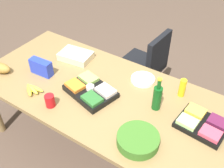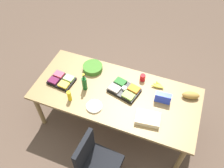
# 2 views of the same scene
# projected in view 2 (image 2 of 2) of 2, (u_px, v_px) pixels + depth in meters

# --- Properties ---
(ground_plane) EXTENTS (10.00, 10.00, 0.00)m
(ground_plane) POSITION_uv_depth(u_px,v_px,m) (115.00, 121.00, 3.99)
(ground_plane) COLOR brown
(conference_table) EXTENTS (2.41, 1.08, 0.78)m
(conference_table) POSITION_uv_depth(u_px,v_px,m) (116.00, 96.00, 3.44)
(conference_table) COLOR olive
(conference_table) RESTS_ON ground
(office_chair) EXTENTS (0.56, 0.56, 0.91)m
(office_chair) POSITION_uv_depth(u_px,v_px,m) (98.00, 166.00, 3.13)
(office_chair) COLOR gray
(office_chair) RESTS_ON ground
(salad_bowl) EXTENTS (0.38, 0.38, 0.08)m
(salad_bowl) POSITION_uv_depth(u_px,v_px,m) (93.00, 68.00, 3.67)
(salad_bowl) COLOR #396D23
(salad_bowl) RESTS_ON conference_table
(fruit_platter) EXTENTS (0.38, 0.31, 0.07)m
(fruit_platter) POSITION_uv_depth(u_px,v_px,m) (62.00, 80.00, 3.51)
(fruit_platter) COLOR black
(fruit_platter) RESTS_ON conference_table
(veggie_tray) EXTENTS (0.48, 0.39, 0.09)m
(veggie_tray) POSITION_uv_depth(u_px,v_px,m) (124.00, 90.00, 3.39)
(veggie_tray) COLOR black
(veggie_tray) RESTS_ON conference_table
(bread_loaf) EXTENTS (0.26, 0.17, 0.10)m
(bread_loaf) POSITION_uv_depth(u_px,v_px,m) (191.00, 95.00, 3.30)
(bread_loaf) COLOR olive
(bread_loaf) RESTS_ON conference_table
(paper_plate_stack) EXTENTS (0.26, 0.26, 0.03)m
(paper_plate_stack) POSITION_uv_depth(u_px,v_px,m) (94.00, 106.00, 3.23)
(paper_plate_stack) COLOR white
(paper_plate_stack) RESTS_ON conference_table
(wine_bottle) EXTENTS (0.09, 0.09, 0.31)m
(wine_bottle) POSITION_uv_depth(u_px,v_px,m) (84.00, 83.00, 3.36)
(wine_bottle) COLOR #114D19
(wine_bottle) RESTS_ON conference_table
(sheet_cake) EXTENTS (0.35, 0.26, 0.07)m
(sheet_cake) POSITION_uv_depth(u_px,v_px,m) (148.00, 118.00, 3.08)
(sheet_cake) COLOR beige
(sheet_cake) RESTS_ON conference_table
(mustard_bottle) EXTENTS (0.07, 0.07, 0.17)m
(mustard_bottle) POSITION_uv_depth(u_px,v_px,m) (69.00, 96.00, 3.25)
(mustard_bottle) COLOR yellow
(mustard_bottle) RESTS_ON conference_table
(chip_bag_blue) EXTENTS (0.22, 0.09, 0.15)m
(chip_bag_blue) POSITION_uv_depth(u_px,v_px,m) (163.00, 98.00, 3.24)
(chip_bag_blue) COLOR #243AC3
(chip_bag_blue) RESTS_ON conference_table
(red_solo_cup) EXTENTS (0.10, 0.10, 0.11)m
(red_solo_cup) POSITION_uv_depth(u_px,v_px,m) (143.00, 78.00, 3.51)
(red_solo_cup) COLOR red
(red_solo_cup) RESTS_ON conference_table
(banana_bunch) EXTENTS (0.20, 0.13, 0.04)m
(banana_bunch) POSITION_uv_depth(u_px,v_px,m) (158.00, 86.00, 3.45)
(banana_bunch) COLOR yellow
(banana_bunch) RESTS_ON conference_table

